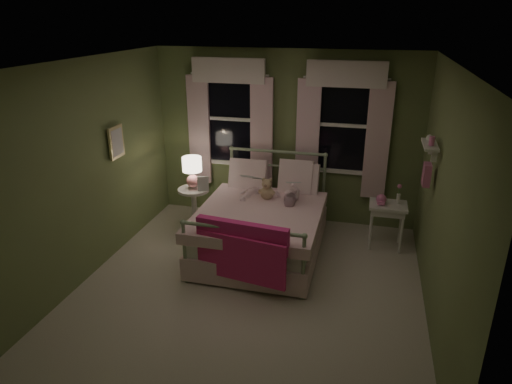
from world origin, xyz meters
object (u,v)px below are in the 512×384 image
(child_left, at_px, (250,176))
(nightstand_right, at_px, (388,211))
(nightstand_left, at_px, (194,203))
(bed, at_px, (263,226))
(child_right, at_px, (289,176))
(teddy_bear, at_px, (267,190))
(table_lamp, at_px, (192,169))

(child_left, relative_size, nightstand_right, 1.12)
(nightstand_left, relative_size, nightstand_right, 1.02)
(bed, relative_size, child_right, 2.59)
(teddy_bear, distance_m, table_lamp, 1.17)
(child_left, height_order, nightstand_left, child_left)
(child_left, xyz_separation_m, nightstand_right, (1.91, 0.10, -0.38))
(teddy_bear, height_order, nightstand_left, teddy_bear)
(bed, bearing_deg, nightstand_left, 159.75)
(bed, distance_m, table_lamp, 1.36)
(child_left, distance_m, teddy_bear, 0.35)
(child_right, distance_m, nightstand_left, 1.53)
(child_right, xyz_separation_m, nightstand_left, (-1.43, -0.01, -0.54))
(child_left, relative_size, table_lamp, 1.56)
(bed, relative_size, table_lamp, 4.45)
(table_lamp, bearing_deg, child_right, 0.30)
(bed, height_order, child_right, child_right)
(child_left, height_order, child_right, child_right)
(table_lamp, bearing_deg, bed, -20.25)
(teddy_bear, distance_m, nightstand_right, 1.67)
(table_lamp, bearing_deg, teddy_bear, -7.49)
(child_right, bearing_deg, child_left, -7.98)
(teddy_bear, xyz_separation_m, table_lamp, (-1.15, 0.15, 0.16))
(nightstand_right, bearing_deg, nightstand_left, -177.75)
(child_right, distance_m, table_lamp, 1.43)
(table_lamp, bearing_deg, child_left, 0.50)
(teddy_bear, bearing_deg, bed, -88.85)
(child_left, distance_m, nightstand_left, 1.00)
(child_right, relative_size, teddy_bear, 2.50)
(child_left, xyz_separation_m, nightstand_left, (-0.87, -0.01, -0.51))
(nightstand_left, bearing_deg, teddy_bear, -7.49)
(nightstand_left, height_order, table_lamp, table_lamp)
(child_right, height_order, table_lamp, child_right)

